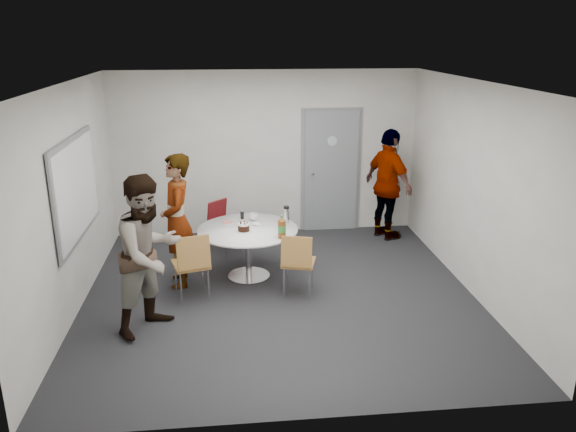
{
  "coord_description": "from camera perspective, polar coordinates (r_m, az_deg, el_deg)",
  "views": [
    {
      "loc": [
        -0.6,
        -6.61,
        3.26
      ],
      "look_at": [
        0.13,
        0.25,
        0.99
      ],
      "focal_mm": 35.0,
      "sensor_mm": 36.0,
      "label": 1
    }
  ],
  "objects": [
    {
      "name": "floor",
      "position": [
        7.39,
        -0.83,
        -7.96
      ],
      "size": [
        5.0,
        5.0,
        0.0
      ],
      "primitive_type": "plane",
      "color": "black",
      "rests_on": "ground"
    },
    {
      "name": "wall_left",
      "position": [
        7.14,
        -21.3,
        1.41
      ],
      "size": [
        0.0,
        5.0,
        5.0
      ],
      "primitive_type": "plane",
      "rotation": [
        1.57,
        0.0,
        1.57
      ],
      "color": "silver",
      "rests_on": "floor"
    },
    {
      "name": "table",
      "position": [
        7.68,
        -3.86,
        -1.96
      ],
      "size": [
        1.37,
        1.37,
        1.03
      ],
      "color": "white",
      "rests_on": "floor"
    },
    {
      "name": "wall_right",
      "position": [
        7.54,
        18.4,
        2.59
      ],
      "size": [
        0.0,
        5.0,
        5.0
      ],
      "primitive_type": "plane",
      "rotation": [
        1.57,
        0.0,
        -1.57
      ],
      "color": "silver",
      "rests_on": "floor"
    },
    {
      "name": "chair_near_left",
      "position": [
        7.11,
        -9.71,
        -4.46
      ],
      "size": [
        0.53,
        0.56,
        0.9
      ],
      "rotation": [
        0.0,
        0.0,
        0.27
      ],
      "color": "#915A2C",
      "rests_on": "floor"
    },
    {
      "name": "wall_back",
      "position": [
        9.33,
        -2.29,
        6.36
      ],
      "size": [
        5.0,
        0.0,
        5.0
      ],
      "primitive_type": "plane",
      "rotation": [
        1.57,
        0.0,
        0.0
      ],
      "color": "silver",
      "rests_on": "floor"
    },
    {
      "name": "person_main",
      "position": [
        7.52,
        -11.18,
        -0.5
      ],
      "size": [
        0.51,
        0.7,
        1.79
      ],
      "primitive_type": "imported",
      "rotation": [
        0.0,
        0.0,
        -1.44
      ],
      "color": "#A5C6EA",
      "rests_on": "floor"
    },
    {
      "name": "person_right",
      "position": [
        9.24,
        10.16,
        3.14
      ],
      "size": [
        0.84,
        1.15,
        1.81
      ],
      "primitive_type": "imported",
      "rotation": [
        0.0,
        0.0,
        1.99
      ],
      "color": "black",
      "rests_on": "floor"
    },
    {
      "name": "whiteboard",
      "position": [
        7.29,
        -20.7,
        2.63
      ],
      "size": [
        0.04,
        1.9,
        1.25
      ],
      "color": "gray",
      "rests_on": "wall_left"
    },
    {
      "name": "chair_near_right",
      "position": [
        7.14,
        0.99,
        -4.39
      ],
      "size": [
        0.5,
        0.53,
        0.85
      ],
      "rotation": [
        0.0,
        0.0,
        -0.27
      ],
      "color": "#915A2C",
      "rests_on": "floor"
    },
    {
      "name": "wall_front",
      "position": [
        4.57,
        1.99,
        -6.5
      ],
      "size": [
        5.0,
        0.0,
        5.0
      ],
      "primitive_type": "plane",
      "rotation": [
        -1.57,
        0.0,
        0.0
      ],
      "color": "silver",
      "rests_on": "floor"
    },
    {
      "name": "ceiling",
      "position": [
        6.66,
        -0.94,
        13.37
      ],
      "size": [
        5.0,
        5.0,
        0.0
      ],
      "primitive_type": "plane",
      "rotation": [
        3.14,
        0.0,
        0.0
      ],
      "color": "silver",
      "rests_on": "wall_back"
    },
    {
      "name": "person_left",
      "position": [
        6.43,
        -13.91,
        -3.78
      ],
      "size": [
        1.1,
        1.12,
        1.82
      ],
      "primitive_type": "imported",
      "rotation": [
        0.0,
        0.0,
        0.87
      ],
      "color": "white",
      "rests_on": "floor"
    },
    {
      "name": "chair_far",
      "position": [
        8.68,
        -6.73,
        -0.53
      ],
      "size": [
        0.56,
        0.56,
        0.81
      ],
      "rotation": [
        0.0,
        0.0,
        3.91
      ],
      "color": "#5D1215",
      "rests_on": "floor"
    },
    {
      "name": "door",
      "position": [
        9.51,
        4.38,
        4.56
      ],
      "size": [
        1.02,
        0.17,
        2.12
      ],
      "color": "slate",
      "rests_on": "wall_back"
    }
  ]
}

